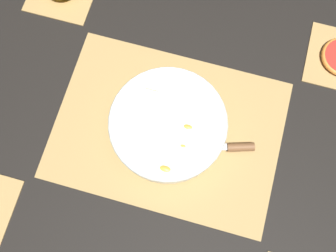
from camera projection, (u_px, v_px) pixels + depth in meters
name	position (u px, v px, depth m)	size (l,w,h in m)	color
ground_plane	(168.00, 130.00, 0.83)	(6.00, 6.00, 0.00)	black
bamboo_mat_center	(168.00, 129.00, 0.83)	(0.47, 0.34, 0.01)	#A8844C
fruit_salad_bowl	(168.00, 125.00, 0.79)	(0.24, 0.24, 0.06)	silver
paring_knife	(237.00, 146.00, 0.80)	(0.14, 0.06, 0.02)	silver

